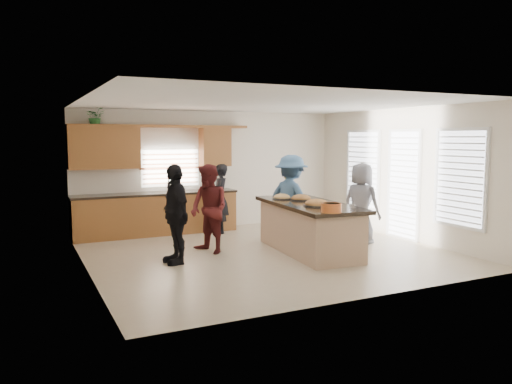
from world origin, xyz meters
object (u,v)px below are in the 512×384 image
island (309,229)px  woman_left_back (220,199)px  woman_left_front (175,214)px  woman_right_back (291,199)px  salad_bowl (331,207)px  woman_left_mid (209,209)px  woman_right_front (361,203)px

island → woman_left_back: bearing=112.7°
woman_left_front → woman_right_back: woman_right_back is taller
woman_right_back → woman_left_back: bearing=9.2°
island → salad_bowl: salad_bowl is taller
island → woman_right_back: (0.14, 0.93, 0.46)m
woman_left_front → woman_left_back: bearing=140.0°
woman_left_back → woman_left_front: (-1.72, -2.23, 0.07)m
island → woman_left_mid: 1.93m
salad_bowl → woman_left_back: size_ratio=0.21×
woman_left_back → salad_bowl: bearing=22.1°
woman_left_front → woman_right_front: size_ratio=1.04×
woman_left_back → woman_left_mid: 1.98m
woman_right_front → salad_bowl: bearing=108.9°
woman_left_back → woman_left_front: size_ratio=0.92×
woman_left_mid → woman_left_front: size_ratio=0.97×
woman_left_mid → woman_left_front: 0.94m
woman_left_mid → woman_right_back: woman_right_back is taller
woman_left_front → woman_right_back: bearing=101.1°
woman_left_mid → woman_left_front: (-0.80, -0.48, 0.02)m
woman_left_back → woman_left_mid: woman_left_mid is taller
salad_bowl → woman_left_mid: size_ratio=0.20×
salad_bowl → woman_right_back: (0.46, 2.13, -0.12)m
woman_left_mid → woman_right_front: 3.17m
salad_bowl → woman_right_front: 2.26m
woman_left_back → woman_right_front: 3.18m
woman_left_front → woman_right_front: bearing=86.9°
salad_bowl → island: bearing=75.0°
salad_bowl → woman_right_front: bearing=39.9°
woman_right_back → woman_right_front: woman_right_back is taller
woman_left_back → woman_right_back: bearing=45.4°
island → woman_left_back: (-0.81, 2.52, 0.34)m
woman_left_back → woman_right_back: woman_right_back is taller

